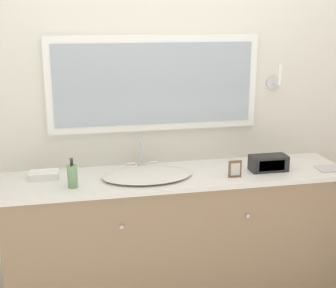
% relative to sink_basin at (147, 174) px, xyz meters
% --- Properties ---
extents(wall_back, '(8.00, 0.18, 2.55)m').
position_rel_sink_basin_xyz_m(wall_back, '(0.20, 0.31, 0.40)').
color(wall_back, silver).
rests_on(wall_back, ground_plane).
extents(vanity_counter, '(2.20, 0.53, 0.86)m').
position_rel_sink_basin_xyz_m(vanity_counter, '(0.20, 0.02, -0.45)').
color(vanity_counter, '#937556').
rests_on(vanity_counter, ground_plane).
extents(sink_basin, '(0.56, 0.41, 0.18)m').
position_rel_sink_basin_xyz_m(sink_basin, '(0.00, 0.00, 0.00)').
color(sink_basin, silver).
rests_on(sink_basin, vanity_counter).
extents(soap_bottle, '(0.06, 0.06, 0.18)m').
position_rel_sink_basin_xyz_m(soap_bottle, '(-0.45, -0.09, 0.05)').
color(soap_bottle, '#709966').
rests_on(soap_bottle, vanity_counter).
extents(appliance_box, '(0.24, 0.12, 0.10)m').
position_rel_sink_basin_xyz_m(appliance_box, '(0.79, -0.04, 0.03)').
color(appliance_box, black).
rests_on(appliance_box, vanity_counter).
extents(picture_frame, '(0.08, 0.01, 0.11)m').
position_rel_sink_basin_xyz_m(picture_frame, '(0.53, -0.11, 0.04)').
color(picture_frame, brown).
rests_on(picture_frame, vanity_counter).
extents(hand_towel_near_sink, '(0.18, 0.12, 0.05)m').
position_rel_sink_basin_xyz_m(hand_towel_near_sink, '(-0.62, 0.10, 0.00)').
color(hand_towel_near_sink, white).
rests_on(hand_towel_near_sink, vanity_counter).
extents(metal_tray, '(0.15, 0.13, 0.01)m').
position_rel_sink_basin_xyz_m(metal_tray, '(1.18, -0.09, -0.01)').
color(metal_tray, silver).
rests_on(metal_tray, vanity_counter).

